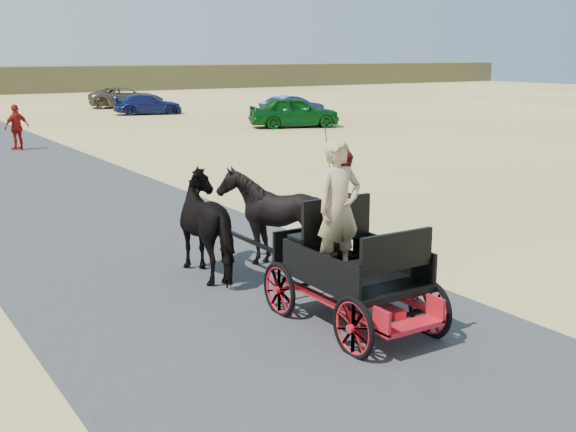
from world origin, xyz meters
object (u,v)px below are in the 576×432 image
car_a (294,112)px  horse_left (214,225)px  car_b (292,107)px  car_c (148,105)px  pedestrian (17,127)px  horse_right (272,217)px  car_d (126,97)px  carriage (351,299)px

car_a → horse_left: bearing=164.0°
car_b → car_c: car_b is taller
pedestrian → car_c: pedestrian is taller
horse_right → car_a: bearing=-123.7°
pedestrian → car_c: size_ratio=0.43×
car_a → car_d: bearing=27.8°
horse_left → horse_right: 1.10m
carriage → pedestrian: size_ratio=1.39×
car_b → car_d: (-5.20, 12.64, 0.07)m
carriage → car_b: bearing=58.8°
carriage → horse_left: size_ratio=1.20×
pedestrian → car_c: 16.43m
horse_left → car_d: horse_left is taller
horse_right → car_c: horse_right is taller
car_c → car_d: car_d is taller
horse_left → horse_right: horse_right is taller
carriage → horse_right: horse_right is taller
carriage → car_b: (16.56, 27.37, 0.26)m
car_b → car_d: car_d is taller
horse_left → car_a: bearing=-125.8°
car_c → car_d: size_ratio=0.82×
horse_left → car_b: bearing=-125.1°
carriage → horse_left: bearing=100.4°
car_a → pedestrian: bearing=116.7°
pedestrian → car_b: (16.30, 6.16, -0.24)m
carriage → car_a: size_ratio=0.54×
car_d → pedestrian: bearing=163.5°
horse_right → car_b: bearing=-123.3°
pedestrian → car_b: bearing=179.5°
horse_right → car_b: (16.01, 24.37, -0.23)m
car_a → car_d: (-2.42, 17.18, -0.07)m
horse_right → car_c: 32.60m
car_d → horse_right: bearing=177.8°
car_c → car_a: bearing=-149.5°
horse_left → car_c: 32.95m
carriage → pedestrian: bearing=89.3°
horse_left → car_d: (11.91, 37.01, -0.16)m
car_a → car_c: bearing=36.0°
carriage → horse_right: (0.55, 3.00, 0.49)m
car_a → car_b: 5.32m
horse_left → horse_right: (1.10, 0.00, 0.00)m
horse_left → car_b: (17.11, 24.37, -0.23)m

